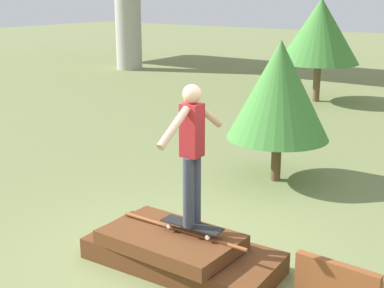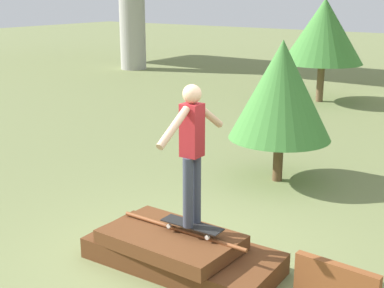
# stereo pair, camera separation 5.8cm
# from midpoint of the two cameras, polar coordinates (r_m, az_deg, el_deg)

# --- Properties ---
(ground_plane) EXTENTS (80.00, 80.00, 0.00)m
(ground_plane) POSITION_cam_midpoint_polar(r_m,az_deg,el_deg) (6.78, -0.79, -12.79)
(ground_plane) COLOR olive
(scrap_pile) EXTENTS (2.43, 1.20, 0.49)m
(scrap_pile) POSITION_cam_midpoint_polar(r_m,az_deg,el_deg) (6.68, -1.16, -11.30)
(scrap_pile) COLOR #5B3319
(scrap_pile) RESTS_ON ground_plane
(scrap_plank_loose) EXTENTS (0.92, 0.13, 0.53)m
(scrap_plank_loose) POSITION_cam_midpoint_polar(r_m,az_deg,el_deg) (6.03, 15.35, -14.46)
(scrap_plank_loose) COLOR brown
(scrap_plank_loose) RESTS_ON ground_plane
(skateboard) EXTENTS (0.80, 0.24, 0.09)m
(skateboard) POSITION_cam_midpoint_polar(r_m,az_deg,el_deg) (6.47, 0.26, -8.66)
(skateboard) COLOR black
(skateboard) RESTS_ON scrap_pile
(skater) EXTENTS (0.23, 1.27, 1.69)m
(skater) POSITION_cam_midpoint_polar(r_m,az_deg,el_deg) (6.12, 0.27, -0.11)
(skater) COLOR #383D4C
(skater) RESTS_ON skateboard
(tree_behind_right) EXTENTS (1.78, 1.78, 2.49)m
(tree_behind_right) POSITION_cam_midpoint_polar(r_m,az_deg,el_deg) (9.31, 9.67, 5.67)
(tree_behind_right) COLOR brown
(tree_behind_right) RESTS_ON ground_plane
(tree_mid_back) EXTENTS (2.41, 2.41, 3.08)m
(tree_mid_back) POSITION_cam_midpoint_polar(r_m,az_deg,el_deg) (16.70, 13.97, 11.59)
(tree_mid_back) COLOR brown
(tree_mid_back) RESTS_ON ground_plane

